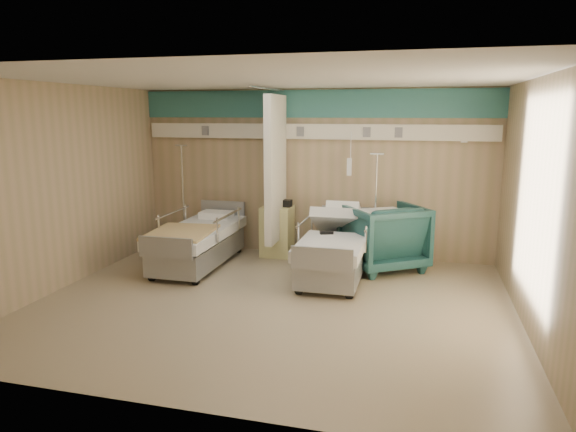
{
  "coord_description": "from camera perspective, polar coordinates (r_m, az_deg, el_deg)",
  "views": [
    {
      "loc": [
        1.77,
        -5.99,
        2.41
      ],
      "look_at": [
        0.06,
        0.6,
        1.03
      ],
      "focal_mm": 32.0,
      "sensor_mm": 36.0,
      "label": 1
    }
  ],
  "objects": [
    {
      "name": "ground",
      "position": [
        6.69,
        -1.79,
        -9.67
      ],
      "size": [
        6.0,
        5.0,
        0.0
      ],
      "primitive_type": "cube",
      "color": "gray",
      "rests_on": "ground"
    },
    {
      "name": "room_walls",
      "position": [
        6.52,
        -1.52,
        6.62
      ],
      "size": [
        6.04,
        5.04,
        2.82
      ],
      "color": "tan",
      "rests_on": "ground"
    },
    {
      "name": "bed_right",
      "position": [
        7.67,
        5.26,
        -4.46
      ],
      "size": [
        1.0,
        2.16,
        0.63
      ],
      "primitive_type": null,
      "color": "silver",
      "rests_on": "ground"
    },
    {
      "name": "bed_left",
      "position": [
        8.3,
        -9.93,
        -3.36
      ],
      "size": [
        1.0,
        2.16,
        0.63
      ],
      "primitive_type": null,
      "color": "silver",
      "rests_on": "ground"
    },
    {
      "name": "bedside_cabinet",
      "position": [
        8.74,
        -1.22,
        -1.7
      ],
      "size": [
        0.5,
        0.48,
        0.85
      ],
      "primitive_type": "cube",
      "color": "#CFCA81",
      "rests_on": "ground"
    },
    {
      "name": "visitor_armchair",
      "position": [
        8.13,
        10.51,
        -2.25
      ],
      "size": [
        1.54,
        1.55,
        1.03
      ],
      "primitive_type": "imported",
      "rotation": [
        0.0,
        0.0,
        3.74
      ],
      "color": "#1C4747",
      "rests_on": "ground"
    },
    {
      "name": "waffle_blanket",
      "position": [
        8.04,
        10.64,
        1.59
      ],
      "size": [
        0.84,
        0.82,
        0.07
      ],
      "primitive_type": "cube",
      "rotation": [
        0.0,
        0.0,
        3.7
      ],
      "color": "silver",
      "rests_on": "visitor_armchair"
    },
    {
      "name": "iv_stand_right",
      "position": [
        8.38,
        9.55,
        -2.85
      ],
      "size": [
        0.32,
        0.32,
        1.79
      ],
      "rotation": [
        0.0,
        0.0,
        -0.02
      ],
      "color": "silver",
      "rests_on": "ground"
    },
    {
      "name": "iv_stand_left",
      "position": [
        9.21,
        -11.42,
        -1.51
      ],
      "size": [
        0.33,
        0.33,
        1.87
      ],
      "rotation": [
        0.0,
        0.0,
        -0.35
      ],
      "color": "silver",
      "rests_on": "ground"
    },
    {
      "name": "call_remote",
      "position": [
        7.67,
        4.31,
        -1.85
      ],
      "size": [
        0.22,
        0.15,
        0.04
      ],
      "primitive_type": "cube",
      "rotation": [
        0.0,
        0.0,
        0.37
      ],
      "color": "black",
      "rests_on": "bed_right"
    },
    {
      "name": "tan_blanket",
      "position": [
        7.84,
        -11.8,
        -1.79
      ],
      "size": [
        0.98,
        1.18,
        0.04
      ],
      "primitive_type": "cube",
      "rotation": [
        0.0,
        0.0,
        0.09
      ],
      "color": "tan",
      "rests_on": "bed_left"
    },
    {
      "name": "toiletry_bag",
      "position": [
        8.64,
        -0.34,
        1.44
      ],
      "size": [
        0.23,
        0.16,
        0.12
      ],
      "primitive_type": "cube",
      "rotation": [
        0.0,
        0.0,
        -0.11
      ],
      "color": "black",
      "rests_on": "bedside_cabinet"
    },
    {
      "name": "white_cup",
      "position": [
        8.79,
        -1.96,
        1.63
      ],
      "size": [
        0.11,
        0.11,
        0.13
      ],
      "primitive_type": "cylinder",
      "rotation": [
        0.0,
        0.0,
        0.22
      ],
      "color": "white",
      "rests_on": "bedside_cabinet"
    }
  ]
}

